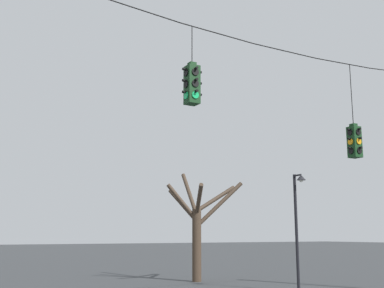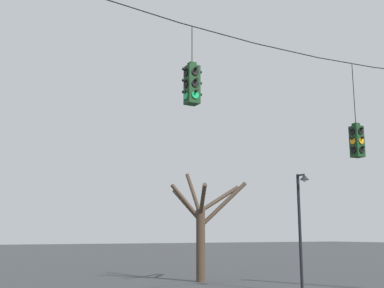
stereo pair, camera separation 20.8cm
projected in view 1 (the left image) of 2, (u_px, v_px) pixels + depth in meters
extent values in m
cylinder|color=black|center=(139.00, 9.00, 12.46)|extent=(2.46, 0.03, 0.23)
cylinder|color=black|center=(219.00, 34.00, 13.61)|extent=(2.46, 0.03, 0.13)
cylinder|color=black|center=(287.00, 51.00, 14.78)|extent=(2.46, 0.03, 0.03)
cylinder|color=black|center=(344.00, 63.00, 15.97)|extent=(2.46, 0.03, 0.13)
cube|color=#143819|center=(192.00, 85.00, 12.88)|extent=(0.34, 0.34, 1.06)
cube|color=#143819|center=(192.00, 65.00, 12.99)|extent=(0.19, 0.19, 0.10)
cylinder|color=black|center=(192.00, 44.00, 13.10)|extent=(0.02, 0.02, 1.05)
cylinder|color=black|center=(195.00, 72.00, 12.78)|extent=(0.20, 0.03, 0.20)
cylinder|color=black|center=(196.00, 68.00, 12.76)|extent=(0.07, 0.12, 0.07)
cylinder|color=black|center=(195.00, 83.00, 12.73)|extent=(0.20, 0.03, 0.20)
cylinder|color=black|center=(196.00, 80.00, 12.70)|extent=(0.07, 0.12, 0.07)
cylinder|color=#19C666|center=(195.00, 95.00, 12.67)|extent=(0.20, 0.03, 0.20)
cylinder|color=black|center=(196.00, 91.00, 12.64)|extent=(0.07, 0.12, 0.07)
cylinder|color=black|center=(189.00, 76.00, 13.10)|extent=(0.20, 0.03, 0.20)
cylinder|color=black|center=(188.00, 73.00, 13.16)|extent=(0.07, 0.12, 0.07)
cylinder|color=black|center=(189.00, 87.00, 13.04)|extent=(0.20, 0.03, 0.20)
cylinder|color=black|center=(188.00, 84.00, 13.10)|extent=(0.07, 0.12, 0.07)
cylinder|color=#19C666|center=(189.00, 98.00, 12.98)|extent=(0.20, 0.03, 0.20)
cylinder|color=black|center=(188.00, 95.00, 13.04)|extent=(0.07, 0.12, 0.07)
cylinder|color=black|center=(186.00, 73.00, 12.85)|extent=(0.03, 0.20, 0.20)
cylinder|color=black|center=(185.00, 69.00, 12.85)|extent=(0.12, 0.07, 0.07)
cylinder|color=black|center=(186.00, 84.00, 12.79)|extent=(0.03, 0.20, 0.20)
cylinder|color=black|center=(184.00, 81.00, 12.79)|extent=(0.12, 0.07, 0.07)
cylinder|color=#19C666|center=(186.00, 96.00, 12.74)|extent=(0.03, 0.20, 0.20)
cylinder|color=black|center=(184.00, 92.00, 12.73)|extent=(0.12, 0.07, 0.07)
cylinder|color=black|center=(198.00, 75.00, 13.03)|extent=(0.03, 0.20, 0.20)
cylinder|color=black|center=(199.00, 72.00, 13.07)|extent=(0.12, 0.07, 0.07)
cylinder|color=black|center=(198.00, 86.00, 12.97)|extent=(0.03, 0.20, 0.20)
cylinder|color=black|center=(199.00, 83.00, 13.01)|extent=(0.12, 0.07, 0.07)
cylinder|color=#19C666|center=(198.00, 97.00, 12.91)|extent=(0.03, 0.20, 0.20)
cylinder|color=black|center=(199.00, 94.00, 12.95)|extent=(0.12, 0.07, 0.07)
cube|color=#143819|center=(354.00, 142.00, 15.61)|extent=(0.34, 0.34, 1.02)
cube|color=#143819|center=(353.00, 125.00, 15.72)|extent=(0.19, 0.19, 0.10)
cylinder|color=black|center=(351.00, 94.00, 15.91)|extent=(0.02, 0.02, 2.03)
cylinder|color=black|center=(358.00, 132.00, 15.51)|extent=(0.20, 0.03, 0.20)
cylinder|color=black|center=(359.00, 129.00, 15.49)|extent=(0.07, 0.12, 0.07)
cylinder|color=orange|center=(359.00, 141.00, 15.46)|extent=(0.20, 0.03, 0.20)
cylinder|color=black|center=(360.00, 138.00, 15.43)|extent=(0.07, 0.12, 0.07)
cylinder|color=black|center=(360.00, 151.00, 15.40)|extent=(0.20, 0.03, 0.20)
cylinder|color=black|center=(360.00, 148.00, 15.38)|extent=(0.07, 0.12, 0.07)
cylinder|color=black|center=(350.00, 134.00, 15.83)|extent=(0.20, 0.03, 0.20)
cylinder|color=black|center=(348.00, 132.00, 15.88)|extent=(0.07, 0.12, 0.07)
cylinder|color=orange|center=(350.00, 143.00, 15.77)|extent=(0.20, 0.03, 0.20)
cylinder|color=black|center=(349.00, 141.00, 15.83)|extent=(0.07, 0.12, 0.07)
cylinder|color=black|center=(351.00, 152.00, 15.72)|extent=(0.20, 0.03, 0.20)
cylinder|color=black|center=(349.00, 150.00, 15.77)|extent=(0.07, 0.12, 0.07)
cylinder|color=black|center=(350.00, 132.00, 15.58)|extent=(0.03, 0.20, 0.20)
cylinder|color=black|center=(349.00, 130.00, 15.58)|extent=(0.12, 0.07, 0.07)
cylinder|color=orange|center=(350.00, 142.00, 15.53)|extent=(0.03, 0.20, 0.20)
cylinder|color=black|center=(349.00, 139.00, 15.52)|extent=(0.12, 0.07, 0.07)
cylinder|color=black|center=(351.00, 151.00, 15.47)|extent=(0.03, 0.20, 0.20)
cylinder|color=black|center=(350.00, 148.00, 15.46)|extent=(0.12, 0.07, 0.07)
cylinder|color=black|center=(358.00, 134.00, 15.76)|extent=(0.03, 0.20, 0.20)
cylinder|color=black|center=(359.00, 131.00, 15.80)|extent=(0.12, 0.07, 0.07)
cylinder|color=orange|center=(358.00, 143.00, 15.70)|extent=(0.03, 0.20, 0.20)
cylinder|color=black|center=(359.00, 140.00, 15.74)|extent=(0.12, 0.07, 0.07)
cylinder|color=black|center=(359.00, 152.00, 15.65)|extent=(0.03, 0.20, 0.20)
cylinder|color=black|center=(360.00, 149.00, 15.69)|extent=(0.12, 0.07, 0.07)
cylinder|color=black|center=(297.00, 232.00, 19.39)|extent=(0.12, 0.12, 4.65)
cylinder|color=black|center=(298.00, 175.00, 19.64)|extent=(0.07, 0.40, 0.07)
cone|color=#232328|center=(301.00, 177.00, 19.45)|extent=(0.36, 0.36, 0.22)
sphere|color=silver|center=(301.00, 180.00, 19.43)|extent=(0.16, 0.16, 0.16)
cylinder|color=#423326|center=(197.00, 245.00, 23.24)|extent=(0.44, 0.44, 3.43)
cylinder|color=#423326|center=(183.00, 205.00, 24.00)|extent=(1.02, 1.59, 1.70)
cylinder|color=#423326|center=(199.00, 200.00, 22.76)|extent=(0.92, 1.83, 1.44)
cylinder|color=#423326|center=(182.00, 202.00, 23.62)|extent=(1.47, 0.93, 1.86)
cylinder|color=#423326|center=(216.00, 199.00, 24.14)|extent=(2.26, 0.28, 1.42)
cylinder|color=#423326|center=(219.00, 204.00, 23.93)|extent=(2.48, 0.76, 2.31)
cylinder|color=#423326|center=(190.00, 194.00, 24.58)|extent=(0.47, 2.06, 2.34)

